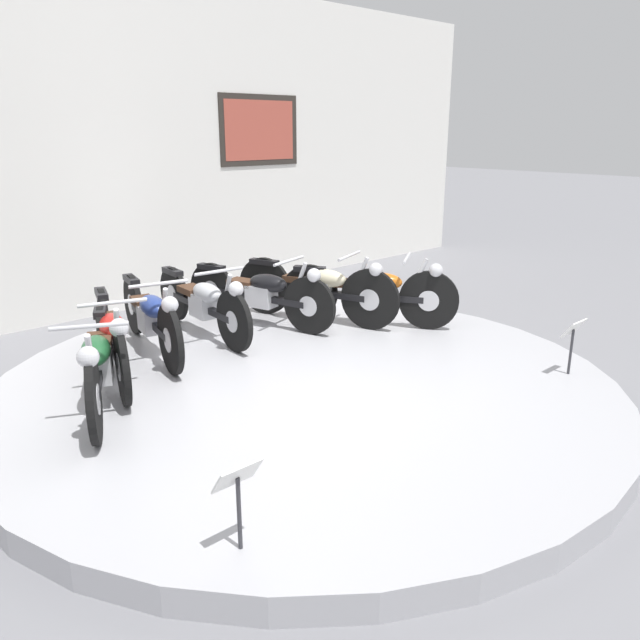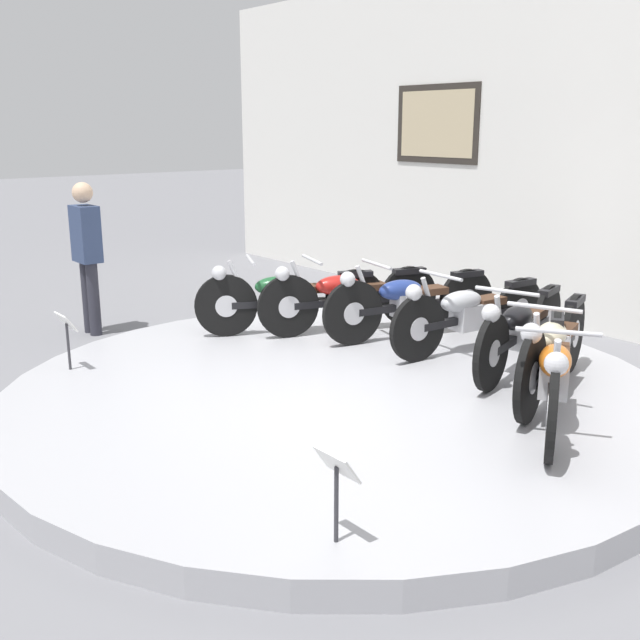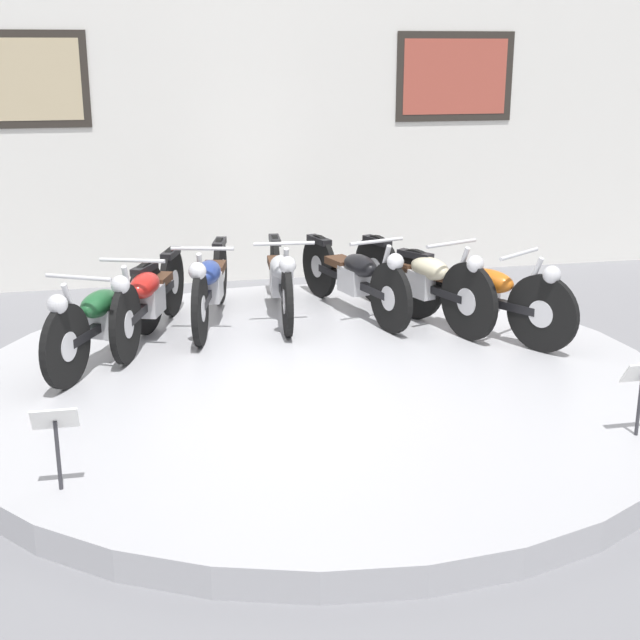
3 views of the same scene
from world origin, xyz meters
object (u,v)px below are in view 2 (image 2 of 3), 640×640
Objects in this scene: motorcycle_blue at (408,300)px; visitor_standing at (87,249)px; motorcycle_orange at (554,372)px; motorcycle_silver at (468,312)px; info_placard_front_centre at (336,476)px; motorcycle_red at (347,295)px; motorcycle_green at (288,296)px; motorcycle_cream at (553,347)px; info_placard_front_left at (67,329)px; motorcycle_black at (520,328)px.

visitor_standing reaches higher than motorcycle_blue.
motorcycle_silver is at bearing 149.01° from motorcycle_orange.
info_placard_front_centre is (0.23, -2.22, -0.02)m from motorcycle_orange.
motorcycle_blue is at bearing 31.39° from motorcycle_red.
info_placard_front_centre is (3.39, -2.22, -0.02)m from motorcycle_green.
motorcycle_red is at bearing 170.01° from motorcycle_orange.
visitor_standing is at bearing -165.31° from motorcycle_orange.
motorcycle_cream is 4.08m from info_placard_front_left.
motorcycle_cream is 5.07m from visitor_standing.
visitor_standing reaches higher than info_placard_front_centre.
motorcycle_orange is (3.16, 0.00, 0.01)m from motorcycle_green.
motorcycle_green is 1.23m from motorcycle_blue.
info_placard_front_centre is at bearing -60.19° from motorcycle_silver.
motorcycle_blue is 3.26m from info_placard_front_left.
visitor_standing reaches higher than info_placard_front_left.
motorcycle_black is at bearing 148.74° from motorcycle_cream.
motorcycle_red is 1.13× the size of visitor_standing.
motorcycle_black is 3.75× the size of info_placard_front_centre.
motorcycle_silver is 4.18m from visitor_standing.
motorcycle_green reaches higher than motorcycle_black.
motorcycle_red is at bearing 55.17° from motorcycle_green.
motorcycle_cream is at bearing 102.10° from info_placard_front_centre.
motorcycle_orange reaches higher than info_placard_front_centre.
info_placard_front_centre is at bearing -41.74° from motorcycle_red.
motorcycle_orange is 5.25m from visitor_standing.
motorcycle_blue is 1.16× the size of visitor_standing.
info_placard_front_left is (-3.40, -2.22, -0.02)m from motorcycle_orange.
motorcycle_silver reaches higher than info_placard_front_left.
motorcycle_orange is (0.90, -0.83, 0.01)m from motorcycle_black.
motorcycle_green is at bearing -169.88° from motorcycle_cream.
motorcycle_red is 0.98× the size of motorcycle_blue.
motorcycle_orange reaches higher than motorcycle_green.
motorcycle_green reaches higher than info_placard_front_centre.
motorcycle_blue is at bearing 170.00° from motorcycle_cream.
motorcycle_orange reaches higher than motorcycle_red.
motorcycle_green is 2.23m from info_placard_front_left.
motorcycle_silver is (1.57, 0.96, -0.01)m from motorcycle_green.
motorcycle_cream reaches higher than motorcycle_red.
info_placard_front_left is at bearing -96.09° from motorcycle_green.
motorcycle_red is at bearing -148.61° from motorcycle_blue.
motorcycle_orange is at bearing -42.71° from motorcycle_black.
motorcycle_orange is at bearing -54.90° from motorcycle_cream.
visitor_standing reaches higher than motorcycle_green.
motorcycle_black is at bearing -9.82° from motorcycle_silver.
motorcycle_cream reaches higher than motorcycle_blue.
motorcycle_red is at bearing 77.87° from info_placard_front_left.
motorcycle_orange reaches higher than motorcycle_black.
visitor_standing is (-4.71, -1.83, 0.36)m from motorcycle_cream.
motorcycle_orange is (2.81, -0.50, 0.01)m from motorcycle_red.
info_placard_front_left is 3.63m from info_placard_front_centre.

